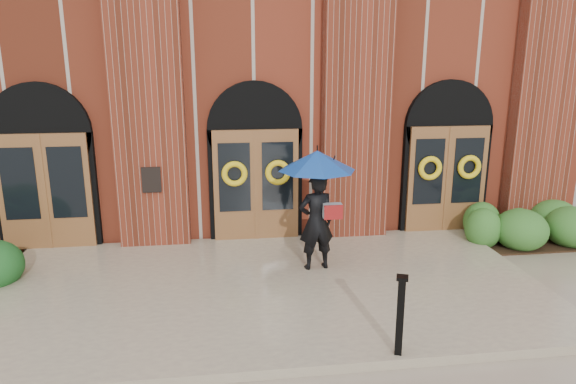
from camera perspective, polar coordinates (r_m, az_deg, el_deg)
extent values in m
plane|color=gray|center=(9.45, -2.18, -11.45)|extent=(90.00, 90.00, 0.00)
cube|color=tan|center=(9.55, -2.28, -10.65)|extent=(10.00, 5.30, 0.15)
cube|color=maroon|center=(17.39, -5.22, 12.38)|extent=(16.00, 12.00, 7.00)
cube|color=black|center=(11.30, -14.94, 1.32)|extent=(0.40, 0.05, 0.55)
cube|color=maroon|center=(11.29, -15.41, 10.79)|extent=(1.50, 0.45, 7.00)
cube|color=maroon|center=(11.60, 7.64, 11.26)|extent=(1.50, 0.45, 7.00)
cube|color=maroon|center=(13.50, 26.72, 10.32)|extent=(1.50, 0.45, 7.00)
cube|color=brown|center=(12.08, -25.36, 0.01)|extent=(1.90, 0.10, 2.50)
cylinder|color=black|center=(11.99, -25.81, 5.97)|extent=(2.10, 0.22, 2.10)
cube|color=brown|center=(11.52, -3.56, 0.77)|extent=(1.90, 0.10, 2.50)
cylinder|color=black|center=(11.43, -3.71, 7.03)|extent=(2.10, 0.22, 2.10)
cube|color=brown|center=(12.65, 17.21, 1.38)|extent=(1.90, 0.10, 2.50)
cylinder|color=black|center=(12.57, 17.38, 7.08)|extent=(2.10, 0.22, 2.10)
torus|color=yellow|center=(11.32, -5.96, 2.02)|extent=(0.57, 0.13, 0.57)
torus|color=yellow|center=(11.38, -1.13, 2.17)|extent=(0.57, 0.13, 0.57)
torus|color=yellow|center=(12.29, 15.51, 2.56)|extent=(0.57, 0.13, 0.57)
torus|color=yellow|center=(12.70, 19.51, 2.63)|extent=(0.57, 0.13, 0.57)
imported|color=black|center=(9.92, 3.15, -3.32)|extent=(0.75, 0.54, 1.90)
cone|color=navy|center=(9.62, 3.25, 3.51)|extent=(1.65, 1.65, 0.38)
cylinder|color=black|center=(9.69, 3.56, 0.52)|extent=(0.02, 0.02, 0.63)
cube|color=#A9ACAE|center=(9.76, 4.95, -2.10)|extent=(0.38, 0.22, 0.28)
cube|color=maroon|center=(9.66, 5.08, -2.27)|extent=(0.36, 0.07, 0.28)
cube|color=black|center=(7.39, 12.34, -13.43)|extent=(0.13, 0.13, 1.12)
cube|color=black|center=(7.14, 12.60, -9.28)|extent=(0.20, 0.20, 0.04)
ellipsoid|color=#2E5E21|center=(13.28, 25.93, -3.18)|extent=(3.36, 1.34, 0.86)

